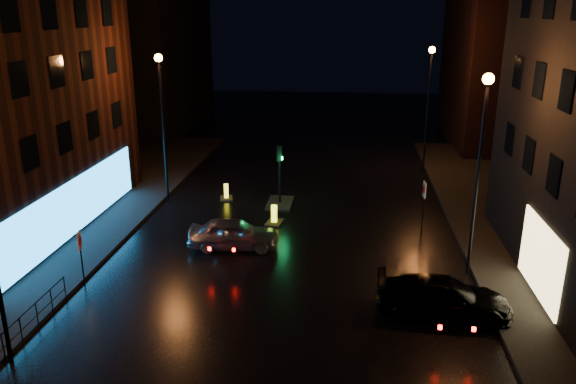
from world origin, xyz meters
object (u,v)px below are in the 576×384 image
(silver_hatchback, at_px, (234,233))
(bollard_near, at_px, (274,220))
(traffic_signal, at_px, (280,196))
(road_sign_right, at_px, (424,194))
(dark_sedan, at_px, (444,297))
(bollard_far, at_px, (226,196))
(road_sign_left, at_px, (80,245))

(silver_hatchback, bearing_deg, bollard_near, -28.78)
(traffic_signal, relative_size, road_sign_right, 1.43)
(traffic_signal, bearing_deg, dark_sedan, -57.09)
(traffic_signal, relative_size, bollard_near, 2.75)
(silver_hatchback, height_order, bollard_far, silver_hatchback)
(bollard_far, xyz_separation_m, road_sign_left, (-3.46, -11.18, 1.50))
(traffic_signal, relative_size, silver_hatchback, 0.82)
(silver_hatchback, xyz_separation_m, road_sign_left, (-5.33, -4.27, 0.99))
(silver_hatchback, height_order, bollard_near, silver_hatchback)
(traffic_signal, xyz_separation_m, silver_hatchback, (-1.37, -6.39, 0.21))
(dark_sedan, height_order, road_sign_right, road_sign_right)
(silver_hatchback, relative_size, road_sign_left, 1.85)
(dark_sedan, bearing_deg, road_sign_left, 90.13)
(road_sign_right, bearing_deg, silver_hatchback, 18.22)
(silver_hatchback, distance_m, dark_sedan, 10.19)
(dark_sedan, bearing_deg, road_sign_right, 1.94)
(dark_sedan, height_order, bollard_far, dark_sedan)
(dark_sedan, height_order, road_sign_left, road_sign_left)
(road_sign_left, bearing_deg, silver_hatchback, 24.20)
(dark_sedan, relative_size, bollard_far, 4.06)
(dark_sedan, relative_size, bollard_near, 3.87)
(bollard_near, xyz_separation_m, road_sign_right, (7.60, 0.35, 1.59))
(traffic_signal, distance_m, bollard_far, 3.29)
(bollard_far, distance_m, road_sign_right, 11.53)
(traffic_signal, distance_m, silver_hatchback, 6.54)
(bollard_near, bearing_deg, silver_hatchback, -106.15)
(dark_sedan, xyz_separation_m, road_sign_right, (0.25, 8.76, 1.11))
(dark_sedan, bearing_deg, silver_hatchback, 63.43)
(traffic_signal, bearing_deg, road_sign_right, -19.67)
(silver_hatchback, relative_size, road_sign_right, 1.74)
(silver_hatchback, bearing_deg, dark_sedan, -124.94)
(traffic_signal, xyz_separation_m, road_sign_right, (7.70, -2.75, 1.31))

